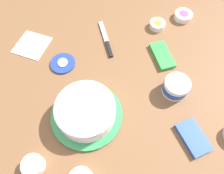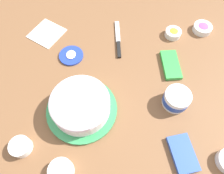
% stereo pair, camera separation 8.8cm
% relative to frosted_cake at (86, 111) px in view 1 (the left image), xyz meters
% --- Properties ---
extents(ground_plane, '(1.54, 1.54, 0.00)m').
position_rel_frosted_cake_xyz_m(ground_plane, '(0.14, -0.19, -0.05)').
color(ground_plane, brown).
extents(frosted_cake, '(0.29, 0.29, 0.11)m').
position_rel_frosted_cake_xyz_m(frosted_cake, '(0.00, 0.00, 0.00)').
color(frosted_cake, '#339351').
rests_on(frosted_cake, ground_plane).
extents(frosting_tub, '(0.11, 0.11, 0.07)m').
position_rel_frosted_cake_xyz_m(frosting_tub, '(0.03, -0.39, -0.01)').
color(frosting_tub, white).
rests_on(frosting_tub, ground_plane).
extents(frosting_tub_lid, '(0.12, 0.12, 0.02)m').
position_rel_frosted_cake_xyz_m(frosting_tub_lid, '(0.28, 0.07, -0.04)').
color(frosting_tub_lid, '#233DAD').
rests_on(frosting_tub_lid, ground_plane).
extents(spreading_knife, '(0.24, 0.03, 0.01)m').
position_rel_frosted_cake_xyz_m(spreading_knife, '(0.36, -0.16, -0.04)').
color(spreading_knife, silver).
rests_on(spreading_knife, ground_plane).
extents(sprinkle_bowl_rainbow, '(0.09, 0.09, 0.03)m').
position_rel_frosted_cake_xyz_m(sprinkle_bowl_rainbow, '(0.44, -0.60, -0.03)').
color(sprinkle_bowl_rainbow, white).
rests_on(sprinkle_bowl_rainbow, ground_plane).
extents(sprinkle_bowl_orange, '(0.08, 0.08, 0.04)m').
position_rel_frosted_cake_xyz_m(sprinkle_bowl_orange, '(-0.15, 0.22, -0.03)').
color(sprinkle_bowl_orange, white).
rests_on(sprinkle_bowl_orange, ground_plane).
extents(sprinkle_bowl_yellow, '(0.08, 0.08, 0.03)m').
position_rel_frosted_cake_xyz_m(sprinkle_bowl_yellow, '(0.41, -0.44, -0.03)').
color(sprinkle_bowl_yellow, white).
rests_on(sprinkle_bowl_yellow, ground_plane).
extents(candy_box_lower, '(0.15, 0.11, 0.02)m').
position_rel_frosted_cake_xyz_m(candy_box_lower, '(-0.18, -0.39, -0.04)').
color(candy_box_lower, '#2D51B2').
rests_on(candy_box_lower, ground_plane).
extents(candy_box_upper, '(0.16, 0.08, 0.02)m').
position_rel_frosted_cake_xyz_m(candy_box_upper, '(0.22, -0.40, -0.04)').
color(candy_box_upper, green).
rests_on(candy_box_upper, ground_plane).
extents(paper_napkin, '(0.21, 0.21, 0.01)m').
position_rel_frosted_cake_xyz_m(paper_napkin, '(0.43, 0.21, -0.05)').
color(paper_napkin, white).
rests_on(paper_napkin, ground_plane).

